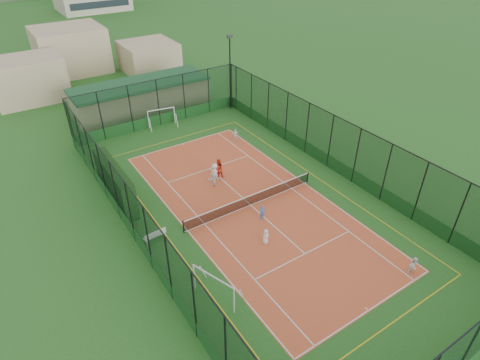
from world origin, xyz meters
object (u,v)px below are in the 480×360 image
at_px(futsal_goal_near, 213,288).
at_px(child_far_left, 215,171).
at_px(clubhouse, 141,96).
at_px(child_near_right, 414,266).
at_px(coach, 218,169).
at_px(futsal_goal_far, 162,118).
at_px(child_far_right, 235,135).
at_px(child_near_mid, 262,213).
at_px(child_far_back, 214,180).
at_px(child_near_left, 266,236).
at_px(floodlight_ne, 230,73).
at_px(white_bench, 155,235).

distance_m(futsal_goal_near, child_far_left, 12.96).
height_order(clubhouse, child_near_right, clubhouse).
height_order(futsal_goal_near, coach, futsal_goal_near).
relative_size(futsal_goal_far, child_far_right, 2.39).
bearing_deg(child_near_mid, child_far_back, 102.11).
xyz_separation_m(futsal_goal_near, child_near_left, (5.43, 2.28, -0.41)).
bearing_deg(clubhouse, child_far_right, -68.86).
bearing_deg(floodlight_ne, child_near_right, -98.33).
bearing_deg(child_far_left, child_near_mid, 81.18).
height_order(futsal_goal_near, child_far_right, futsal_goal_near).
distance_m(futsal_goal_far, child_far_left, 11.92).
relative_size(futsal_goal_far, coach, 1.65).
relative_size(child_near_mid, child_far_right, 0.98).
bearing_deg(child_far_left, child_near_right, 96.84).
bearing_deg(futsal_goal_far, white_bench, -106.01).
bearing_deg(child_far_left, child_far_back, 44.19).
relative_size(futsal_goal_near, child_near_mid, 2.58).
bearing_deg(white_bench, clubhouse, 65.71).
relative_size(clubhouse, child_near_mid, 12.72).
height_order(child_far_back, coach, coach).
bearing_deg(child_far_back, floodlight_ne, -109.22).
bearing_deg(child_near_right, child_far_back, 115.63).
bearing_deg(child_far_left, child_far_right, -146.87).
height_order(futsal_goal_far, child_near_left, futsal_goal_far).
bearing_deg(futsal_goal_far, child_far_back, -85.14).
xyz_separation_m(futsal_goal_far, child_near_mid, (-0.32, -18.54, -0.33)).
distance_m(clubhouse, child_far_back, 18.17).
bearing_deg(child_far_left, child_near_left, 72.39).
distance_m(floodlight_ne, futsal_goal_near, 27.94).
bearing_deg(child_near_mid, white_bench, 167.92).
bearing_deg(coach, child_far_back, 40.54).
bearing_deg(child_near_right, futsal_goal_near, 162.08).
relative_size(floodlight_ne, child_far_right, 6.77).
bearing_deg(clubhouse, child_near_left, -93.46).
height_order(white_bench, futsal_goal_far, futsal_goal_far).
height_order(child_near_mid, child_far_right, child_far_right).
bearing_deg(coach, child_near_right, 104.40).
distance_m(floodlight_ne, coach, 15.04).
distance_m(futsal_goal_far, child_near_left, 20.83).
bearing_deg(coach, white_bench, 28.08).
xyz_separation_m(child_near_left, child_near_mid, (1.32, 2.23, 0.02)).
bearing_deg(child_far_left, coach, 165.21).
bearing_deg(child_near_right, white_bench, 141.96).
bearing_deg(futsal_goal_near, child_far_left, -50.76).
bearing_deg(white_bench, child_far_back, 22.94).
xyz_separation_m(floodlight_ne, child_far_right, (-3.81, -6.98, -3.51)).
xyz_separation_m(clubhouse, child_far_back, (-1.03, -18.11, -0.99)).
height_order(clubhouse, child_far_left, clubhouse).
relative_size(clubhouse, child_far_right, 12.47).
bearing_deg(child_near_mid, child_far_left, 95.60).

